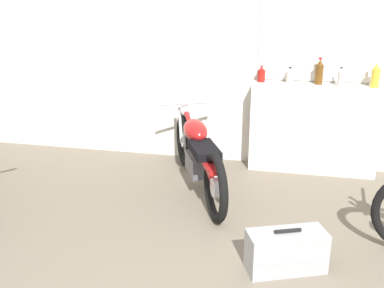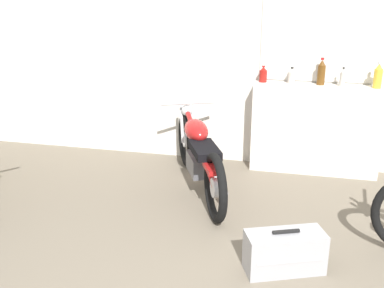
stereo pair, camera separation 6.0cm
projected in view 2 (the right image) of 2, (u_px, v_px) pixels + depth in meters
name	position (u px, v px, depth m)	size (l,w,h in m)	color
wall_back	(259.00, 49.00, 5.24)	(10.00, 0.07, 2.80)	silver
sill_counter	(315.00, 129.00, 5.20)	(1.44, 0.28, 1.04)	silver
bottle_leftmost	(263.00, 75.00, 5.18)	(0.09, 0.09, 0.19)	maroon
bottle_left_center	(292.00, 76.00, 5.10)	(0.08, 0.08, 0.19)	#B7B2A8
bottle_center	(321.00, 73.00, 5.01)	(0.09, 0.09, 0.30)	#5B3814
bottle_right_center	(343.00, 78.00, 4.93)	(0.06, 0.06, 0.21)	#B7B2A8
bottle_rightmost	(378.00, 77.00, 4.83)	(0.09, 0.09, 0.28)	gold
motorcycle_red	(199.00, 153.00, 4.76)	(1.02, 1.95, 0.83)	black
hard_case_silver	(285.00, 252.00, 3.39)	(0.64, 0.45, 0.34)	#9E9EA3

